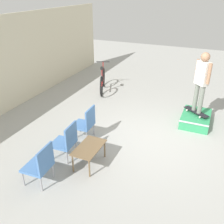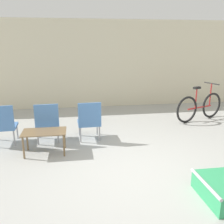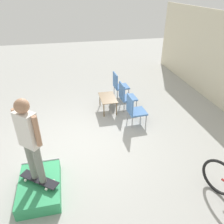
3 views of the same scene
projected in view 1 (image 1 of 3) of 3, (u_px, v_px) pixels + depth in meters
name	position (u px, v px, depth m)	size (l,w,h in m)	color
ground_plane	(152.00, 139.00, 6.83)	(24.00, 24.00, 0.00)	#A8A8A3
house_wall_back	(5.00, 65.00, 7.90)	(12.00, 0.06, 3.00)	beige
skate_ramp_box	(196.00, 119.00, 7.57)	(1.23, 0.82, 0.31)	#339E60
skateboard_on_ramp	(196.00, 112.00, 7.50)	(0.67, 0.79, 0.07)	black
person_skater	(202.00, 78.00, 7.02)	(0.41, 0.45, 1.78)	gray
coffee_table	(89.00, 149.00, 5.70)	(0.88, 0.52, 0.48)	brown
patio_chair_left	(41.00, 164.00, 5.11)	(0.55, 0.55, 0.93)	#99999E
patio_chair_center	(66.00, 140.00, 5.88)	(0.55, 0.55, 0.93)	#99999E
patio_chair_right	(86.00, 122.00, 6.66)	(0.54, 0.54, 0.93)	#99999E
bicycle	(103.00, 81.00, 9.80)	(1.72, 0.76, 1.08)	black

